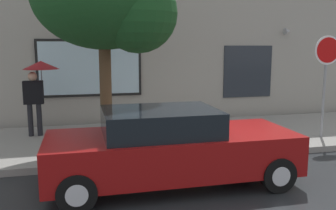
{
  "coord_description": "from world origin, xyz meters",
  "views": [
    {
      "loc": [
        -2.58,
        -6.52,
        2.59
      ],
      "look_at": [
        -0.55,
        1.8,
        1.2
      ],
      "focal_mm": 39.0,
      "sensor_mm": 36.0,
      "label": 1
    }
  ],
  "objects_px": {
    "fire_hydrant": "(190,131)",
    "street_tree": "(110,0)",
    "parked_car": "(170,147)",
    "pedestrian_with_umbrella": "(38,78)",
    "stop_sign": "(326,66)"
  },
  "relations": [
    {
      "from": "fire_hydrant",
      "to": "street_tree",
      "type": "bearing_deg",
      "value": -177.42
    },
    {
      "from": "street_tree",
      "to": "fire_hydrant",
      "type": "bearing_deg",
      "value": 2.58
    },
    {
      "from": "parked_car",
      "to": "pedestrian_with_umbrella",
      "type": "relative_size",
      "value": 2.25
    },
    {
      "from": "pedestrian_with_umbrella",
      "to": "stop_sign",
      "type": "height_order",
      "value": "stop_sign"
    },
    {
      "from": "pedestrian_with_umbrella",
      "to": "street_tree",
      "type": "relative_size",
      "value": 0.43
    },
    {
      "from": "fire_hydrant",
      "to": "stop_sign",
      "type": "bearing_deg",
      "value": -1.23
    },
    {
      "from": "pedestrian_with_umbrella",
      "to": "stop_sign",
      "type": "xyz_separation_m",
      "value": [
        7.41,
        -1.97,
        0.32
      ]
    },
    {
      "from": "parked_car",
      "to": "stop_sign",
      "type": "distance_m",
      "value": 5.31
    },
    {
      "from": "parked_car",
      "to": "fire_hydrant",
      "type": "distance_m",
      "value": 2.32
    },
    {
      "from": "fire_hydrant",
      "to": "pedestrian_with_umbrella",
      "type": "xyz_separation_m",
      "value": [
        -3.71,
        1.89,
        1.24
      ]
    },
    {
      "from": "parked_car",
      "to": "pedestrian_with_umbrella",
      "type": "xyz_separation_m",
      "value": [
        -2.67,
        3.95,
        1.03
      ]
    },
    {
      "from": "parked_car",
      "to": "pedestrian_with_umbrella",
      "type": "bearing_deg",
      "value": 124.08
    },
    {
      "from": "fire_hydrant",
      "to": "street_tree",
      "type": "distance_m",
      "value": 3.62
    },
    {
      "from": "street_tree",
      "to": "stop_sign",
      "type": "height_order",
      "value": "street_tree"
    },
    {
      "from": "pedestrian_with_umbrella",
      "to": "stop_sign",
      "type": "bearing_deg",
      "value": -14.87
    }
  ]
}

